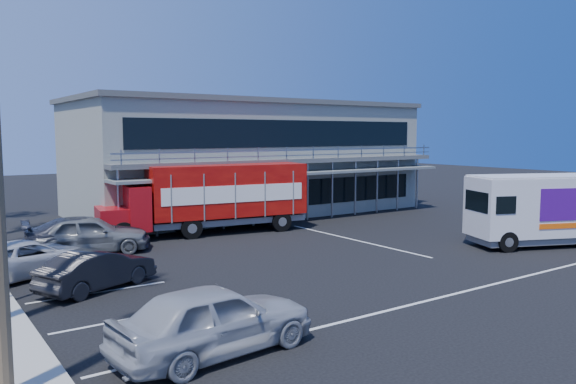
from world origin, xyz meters
TOP-DOWN VIEW (x-y plane):
  - ground at (0.00, 0.00)m, footprint 120.00×120.00m
  - building at (3.00, 14.94)m, footprint 22.40×12.00m
  - red_truck at (-2.77, 8.61)m, footprint 10.92×4.10m
  - white_van at (8.23, -3.06)m, footprint 7.10×4.71m
  - parked_car_a at (-10.28, -6.00)m, footprint 5.14×2.47m
  - parked_car_b at (-10.92, 1.20)m, footprint 4.30×2.98m
  - parked_car_c at (-12.50, 4.40)m, footprint 5.28×3.66m
  - parked_car_d at (-9.50, 7.56)m, footprint 5.59×2.91m
  - parked_car_e at (-9.50, 7.20)m, footprint 5.22×3.28m

SIDE VIEW (x-z plane):
  - ground at x=0.00m, z-range 0.00..0.00m
  - parked_car_c at x=-12.50m, z-range 0.00..1.34m
  - parked_car_b at x=-10.92m, z-range 0.00..1.34m
  - parked_car_d at x=-9.50m, z-range 0.00..1.55m
  - parked_car_e at x=-9.50m, z-range 0.00..1.66m
  - parked_car_a at x=-10.28m, z-range 0.00..1.69m
  - white_van at x=8.23m, z-range 0.10..3.39m
  - red_truck at x=-2.77m, z-range 0.18..3.77m
  - building at x=3.00m, z-range 0.01..7.31m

